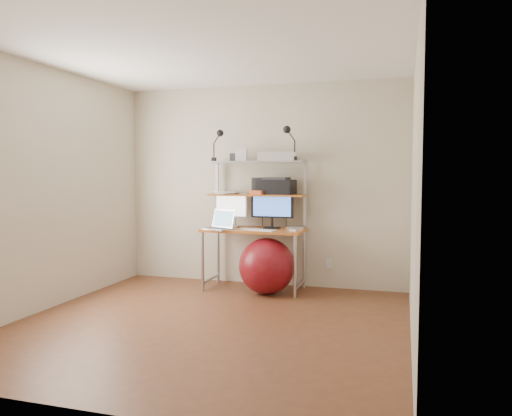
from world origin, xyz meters
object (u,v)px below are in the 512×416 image
(laptop, at_px, (221,225))
(exercise_ball, at_px, (267,266))
(monitor_silver, at_px, (231,207))
(monitor_black, at_px, (272,207))
(printer, at_px, (276,186))

(laptop, relative_size, exercise_ball, 0.63)
(monitor_silver, distance_m, monitor_black, 0.52)
(monitor_black, xyz_separation_m, printer, (0.05, 0.02, 0.25))
(monitor_black, bearing_deg, monitor_silver, 178.50)
(monitor_silver, bearing_deg, exercise_ball, -30.65)
(exercise_ball, bearing_deg, laptop, 179.94)
(monitor_black, bearing_deg, exercise_ball, -89.49)
(monitor_black, distance_m, exercise_ball, 0.72)
(monitor_silver, relative_size, monitor_black, 0.88)
(laptop, bearing_deg, monitor_silver, 105.60)
(monitor_silver, xyz_separation_m, monitor_black, (0.52, -0.01, 0.02))
(laptop, distance_m, printer, 0.81)
(monitor_silver, relative_size, exercise_ball, 0.70)
(monitor_silver, bearing_deg, monitor_black, -4.38)
(monitor_black, relative_size, printer, 1.16)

